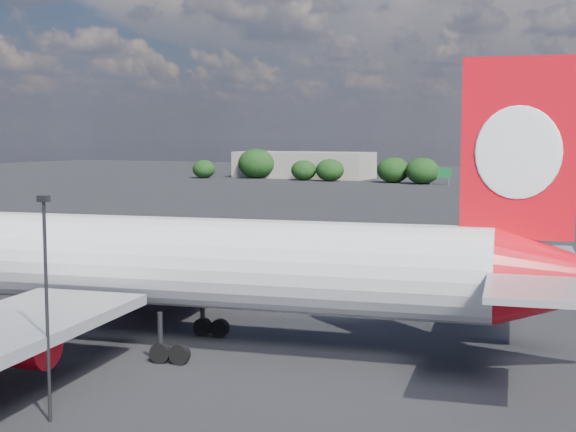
% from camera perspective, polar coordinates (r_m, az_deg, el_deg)
% --- Properties ---
extents(ground, '(500.00, 500.00, 0.00)m').
position_cam_1_polar(ground, '(101.06, 3.59, -1.67)').
color(ground, black).
rests_on(ground, ground).
extents(qantas_airliner, '(52.54, 50.15, 17.17)m').
position_cam_1_polar(qantas_airliner, '(49.24, -7.90, -3.40)').
color(qantas_airliner, silver).
rests_on(qantas_airliner, ground).
extents(apron_lamp_post, '(0.55, 0.30, 10.36)m').
position_cam_1_polar(apron_lamp_post, '(37.74, -16.80, -5.49)').
color(apron_lamp_post, black).
rests_on(apron_lamp_post, ground).
extents(terminal_building, '(42.00, 16.00, 8.00)m').
position_cam_1_polar(terminal_building, '(247.36, 1.11, 3.65)').
color(terminal_building, gray).
rests_on(terminal_building, ground).
extents(highway_sign, '(6.00, 0.30, 4.50)m').
position_cam_1_polar(highway_sign, '(216.41, 10.74, 3.02)').
color(highway_sign, '#14652B').
rests_on(highway_sign, ground).
extents(billboard_yellow, '(5.00, 0.30, 5.50)m').
position_cam_1_polar(billboard_yellow, '(216.63, 18.85, 3.02)').
color(billboard_yellow, yellow).
rests_on(billboard_yellow, ground).
extents(horizon_treeline, '(206.60, 15.91, 9.04)m').
position_cam_1_polar(horizon_treeline, '(214.95, 18.60, 2.98)').
color(horizon_treeline, black).
rests_on(horizon_treeline, ground).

